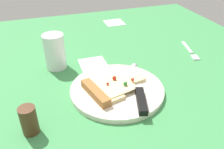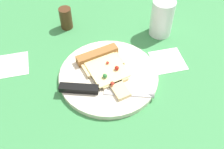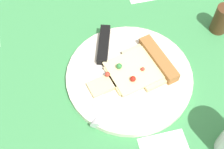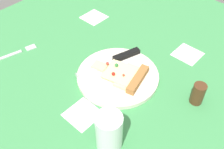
# 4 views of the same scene
# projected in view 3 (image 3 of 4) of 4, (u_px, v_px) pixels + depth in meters

# --- Properties ---
(ground_plane) EXTENTS (1.41, 1.41, 0.03)m
(ground_plane) POSITION_uv_depth(u_px,v_px,m) (158.00, 90.00, 0.66)
(ground_plane) COLOR #3D8C4C
(ground_plane) RESTS_ON ground
(plate) EXTENTS (0.27, 0.27, 0.01)m
(plate) POSITION_uv_depth(u_px,v_px,m) (129.00, 77.00, 0.65)
(plate) COLOR silver
(plate) RESTS_ON ground_plane
(pizza_slice) EXTENTS (0.19, 0.13, 0.02)m
(pizza_slice) POSITION_uv_depth(u_px,v_px,m) (140.00, 68.00, 0.64)
(pizza_slice) COLOR beige
(pizza_slice) RESTS_ON plate
(knife) EXTENTS (0.09, 0.24, 0.02)m
(knife) POSITION_uv_depth(u_px,v_px,m) (102.00, 62.00, 0.65)
(knife) COLOR silver
(knife) RESTS_ON plate
(pepper_shaker) EXTENTS (0.04, 0.04, 0.07)m
(pepper_shaker) POSITION_uv_depth(u_px,v_px,m) (221.00, 19.00, 0.70)
(pepper_shaker) COLOR #4C2D19
(pepper_shaker) RESTS_ON ground_plane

